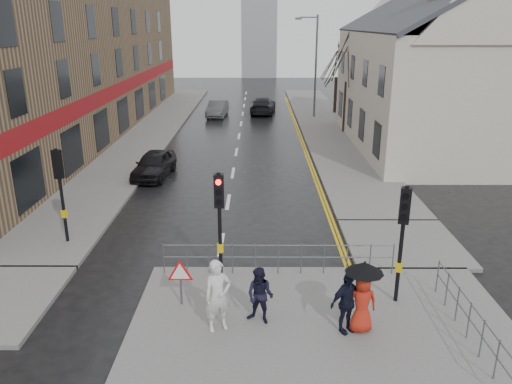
{
  "coord_description": "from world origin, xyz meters",
  "views": [
    {
      "loc": [
        1.31,
        -13.32,
        7.57
      ],
      "look_at": [
        1.25,
        2.72,
        2.1
      ],
      "focal_mm": 35.0,
      "sensor_mm": 36.0,
      "label": 1
    }
  ],
  "objects_px": {
    "pedestrian_d": "(347,303)",
    "car_mid": "(217,109)",
    "pedestrian_b": "(260,296)",
    "car_parked": "(154,164)",
    "pedestrian_a": "(218,296)",
    "pedestrian_with_umbrella": "(363,293)"
  },
  "relations": [
    {
      "from": "pedestrian_b",
      "to": "car_mid",
      "type": "distance_m",
      "value": 30.94
    },
    {
      "from": "pedestrian_with_umbrella",
      "to": "car_parked",
      "type": "distance_m",
      "value": 15.85
    },
    {
      "from": "pedestrian_d",
      "to": "car_mid",
      "type": "distance_m",
      "value": 31.65
    },
    {
      "from": "pedestrian_with_umbrella",
      "to": "pedestrian_a",
      "type": "bearing_deg",
      "value": 179.16
    },
    {
      "from": "pedestrian_b",
      "to": "pedestrian_with_umbrella",
      "type": "height_order",
      "value": "pedestrian_with_umbrella"
    },
    {
      "from": "pedestrian_b",
      "to": "pedestrian_d",
      "type": "relative_size",
      "value": 0.94
    },
    {
      "from": "pedestrian_with_umbrella",
      "to": "car_mid",
      "type": "height_order",
      "value": "pedestrian_with_umbrella"
    },
    {
      "from": "pedestrian_a",
      "to": "pedestrian_d",
      "type": "bearing_deg",
      "value": -24.74
    },
    {
      "from": "car_parked",
      "to": "car_mid",
      "type": "bearing_deg",
      "value": 89.73
    },
    {
      "from": "pedestrian_b",
      "to": "pedestrian_with_umbrella",
      "type": "distance_m",
      "value": 2.59
    },
    {
      "from": "pedestrian_a",
      "to": "pedestrian_b",
      "type": "xyz_separation_m",
      "value": [
        1.06,
        0.32,
        -0.19
      ]
    },
    {
      "from": "pedestrian_d",
      "to": "car_mid",
      "type": "height_order",
      "value": "pedestrian_d"
    },
    {
      "from": "pedestrian_b",
      "to": "car_parked",
      "type": "relative_size",
      "value": 0.39
    },
    {
      "from": "pedestrian_with_umbrella",
      "to": "pedestrian_d",
      "type": "height_order",
      "value": "pedestrian_with_umbrella"
    },
    {
      "from": "pedestrian_with_umbrella",
      "to": "car_parked",
      "type": "xyz_separation_m",
      "value": [
        -7.92,
        13.72,
        -0.55
      ]
    },
    {
      "from": "car_parked",
      "to": "pedestrian_b",
      "type": "bearing_deg",
      "value": -62.05
    },
    {
      "from": "pedestrian_d",
      "to": "pedestrian_with_umbrella",
      "type": "bearing_deg",
      "value": -24.49
    },
    {
      "from": "pedestrian_a",
      "to": "car_parked",
      "type": "distance_m",
      "value": 14.34
    },
    {
      "from": "pedestrian_b",
      "to": "car_mid",
      "type": "bearing_deg",
      "value": 120.05
    },
    {
      "from": "pedestrian_d",
      "to": "car_mid",
      "type": "xyz_separation_m",
      "value": [
        -5.62,
        31.15,
        -0.29
      ]
    },
    {
      "from": "car_parked",
      "to": "car_mid",
      "type": "xyz_separation_m",
      "value": [
        1.91,
        17.4,
        -0.0
      ]
    },
    {
      "from": "pedestrian_b",
      "to": "pedestrian_with_umbrella",
      "type": "relative_size",
      "value": 0.8
    }
  ]
}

